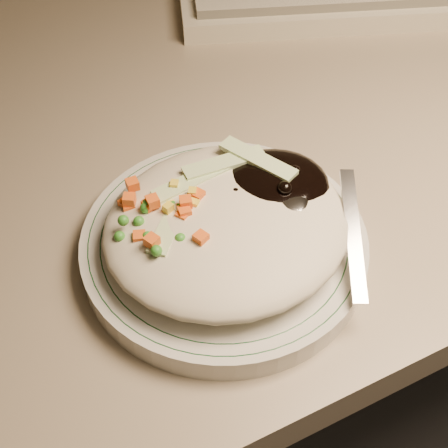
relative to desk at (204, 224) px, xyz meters
name	(u,v)px	position (x,y,z in m)	size (l,w,h in m)	color
desk	(204,224)	(0.00, 0.00, 0.00)	(1.40, 0.70, 0.74)	gray
plate	(224,245)	(-0.07, -0.20, 0.21)	(0.23, 0.23, 0.02)	beige
plate_rim	(224,237)	(-0.07, -0.20, 0.22)	(0.22, 0.22, 0.00)	#144723
meal	(229,218)	(-0.07, -0.20, 0.24)	(0.21, 0.19, 0.05)	beige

